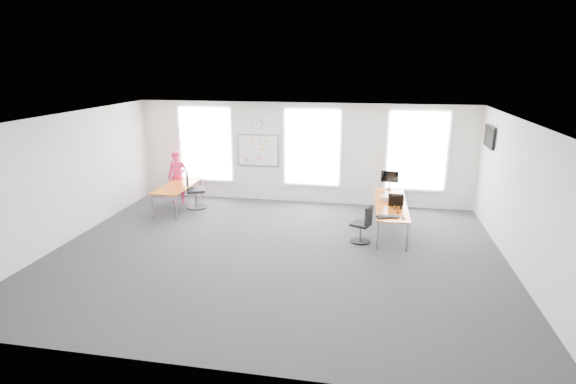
% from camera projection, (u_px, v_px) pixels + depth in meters
% --- Properties ---
extents(floor, '(10.00, 10.00, 0.00)m').
position_uv_depth(floor, '(275.00, 254.00, 10.02)').
color(floor, '#2A2A2E').
rests_on(floor, ground).
extents(ceiling, '(10.00, 10.00, 0.00)m').
position_uv_depth(ceiling, '(274.00, 119.00, 9.19)').
color(ceiling, white).
rests_on(ceiling, ground).
extents(wall_back, '(10.00, 0.00, 10.00)m').
position_uv_depth(wall_back, '(302.00, 153.00, 13.39)').
color(wall_back, white).
rests_on(wall_back, ground).
extents(wall_front, '(10.00, 0.00, 10.00)m').
position_uv_depth(wall_front, '(210.00, 271.00, 5.83)').
color(wall_front, white).
rests_on(wall_front, ground).
extents(wall_left, '(0.00, 10.00, 10.00)m').
position_uv_depth(wall_left, '(65.00, 179.00, 10.47)').
color(wall_left, white).
rests_on(wall_left, ground).
extents(wall_right, '(0.00, 10.00, 10.00)m').
position_uv_depth(wall_right, '(525.00, 202.00, 8.75)').
color(wall_right, white).
rests_on(wall_right, ground).
extents(window_left, '(1.60, 0.06, 2.20)m').
position_uv_depth(window_left, '(206.00, 144.00, 13.82)').
color(window_left, silver).
rests_on(window_left, wall_back).
extents(window_mid, '(1.60, 0.06, 2.20)m').
position_uv_depth(window_mid, '(312.00, 147.00, 13.25)').
color(window_mid, silver).
rests_on(window_mid, wall_back).
extents(window_right, '(1.60, 0.06, 2.20)m').
position_uv_depth(window_right, '(417.00, 151.00, 12.74)').
color(window_right, silver).
rests_on(window_right, wall_back).
extents(desk_right, '(0.77, 2.89, 0.70)m').
position_uv_depth(desk_right, '(391.00, 204.00, 11.34)').
color(desk_right, '#AA4C17').
rests_on(desk_right, ground).
extents(desk_left, '(0.80, 1.99, 0.73)m').
position_uv_depth(desk_left, '(177.00, 187.00, 12.89)').
color(desk_left, '#AA4C17').
rests_on(desk_left, ground).
extents(chair_right, '(0.53, 0.53, 0.91)m').
position_uv_depth(chair_right, '(363.00, 226.00, 10.57)').
color(chair_right, black).
rests_on(chair_right, ground).
extents(chair_left, '(0.66, 0.66, 1.10)m').
position_uv_depth(chair_left, '(194.00, 192.00, 13.07)').
color(chair_left, black).
rests_on(chair_left, ground).
extents(person, '(0.62, 0.44, 1.58)m').
position_uv_depth(person, '(178.00, 177.00, 13.54)').
color(person, '#C61B47').
rests_on(person, ground).
extents(whiteboard, '(1.20, 0.03, 0.90)m').
position_uv_depth(whiteboard, '(258.00, 150.00, 13.58)').
color(whiteboard, white).
rests_on(whiteboard, wall_back).
extents(wall_clock, '(0.30, 0.04, 0.30)m').
position_uv_depth(wall_clock, '(258.00, 124.00, 13.36)').
color(wall_clock, gray).
rests_on(wall_clock, wall_back).
extents(tv, '(0.06, 0.90, 0.55)m').
position_uv_depth(tv, '(490.00, 137.00, 11.37)').
color(tv, black).
rests_on(tv, wall_right).
extents(keyboard, '(0.53, 0.33, 0.02)m').
position_uv_depth(keyboard, '(388.00, 217.00, 10.26)').
color(keyboard, black).
rests_on(keyboard, desk_right).
extents(mouse, '(0.08, 0.11, 0.04)m').
position_uv_depth(mouse, '(403.00, 218.00, 10.17)').
color(mouse, black).
rests_on(mouse, desk_right).
extents(lens_cap, '(0.08, 0.08, 0.01)m').
position_uv_depth(lens_cap, '(398.00, 213.00, 10.54)').
color(lens_cap, black).
rests_on(lens_cap, desk_right).
extents(headphones, '(0.19, 0.10, 0.11)m').
position_uv_depth(headphones, '(397.00, 207.00, 10.82)').
color(headphones, black).
rests_on(headphones, desk_right).
extents(laptop_sleeve, '(0.37, 0.21, 0.30)m').
position_uv_depth(laptop_sleeve, '(396.00, 200.00, 11.02)').
color(laptop_sleeve, black).
rests_on(laptop_sleeve, desk_right).
extents(paper_stack, '(0.35, 0.28, 0.11)m').
position_uv_depth(paper_stack, '(387.00, 199.00, 11.48)').
color(paper_stack, beige).
rests_on(paper_stack, desk_right).
extents(monitor, '(0.48, 0.20, 0.53)m').
position_uv_depth(monitor, '(390.00, 178.00, 12.41)').
color(monitor, black).
rests_on(monitor, desk_right).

